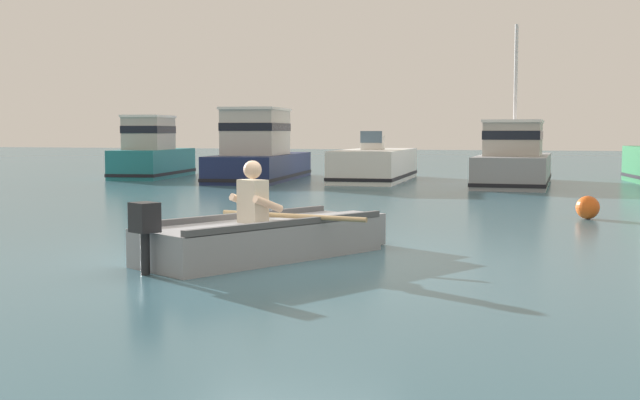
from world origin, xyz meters
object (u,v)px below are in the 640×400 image
moored_boat_grey (514,161)px  moored_boat_white (375,166)px  moored_boat_navy (259,154)px  mooring_buoy (588,207)px  rowboat_with_person (267,237)px  moored_boat_teal (152,154)px

moored_boat_grey → moored_boat_white: bearing=168.3°
moored_boat_navy → mooring_buoy: 13.39m
moored_boat_grey → mooring_buoy: (1.80, -9.03, -0.49)m
rowboat_with_person → moored_boat_teal: moored_boat_teal is taller
moored_boat_teal → moored_boat_white: bearing=2.9°
moored_boat_navy → moored_boat_grey: 7.92m
moored_boat_navy → moored_boat_white: size_ratio=1.15×
rowboat_with_person → mooring_buoy: bearing=56.0°
rowboat_with_person → mooring_buoy: size_ratio=8.45×
moored_boat_teal → moored_boat_white: 7.61m
moored_boat_navy → moored_boat_grey: size_ratio=1.07×
moored_boat_grey → mooring_buoy: moored_boat_grey is taller
rowboat_with_person → moored_boat_teal: size_ratio=0.74×
moored_boat_grey → mooring_buoy: size_ratio=14.48×
moored_boat_teal → mooring_buoy: 16.71m
rowboat_with_person → moored_boat_teal: (-9.84, 15.27, 0.52)m
moored_boat_white → moored_boat_grey: 4.41m
moored_boat_white → mooring_buoy: size_ratio=13.49×
rowboat_with_person → moored_boat_white: (-2.24, 15.65, 0.22)m
moored_boat_teal → moored_boat_white: size_ratio=0.84×
moored_boat_white → moored_boat_grey: bearing=-11.7°
moored_boat_white → moored_boat_teal: bearing=-177.1°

